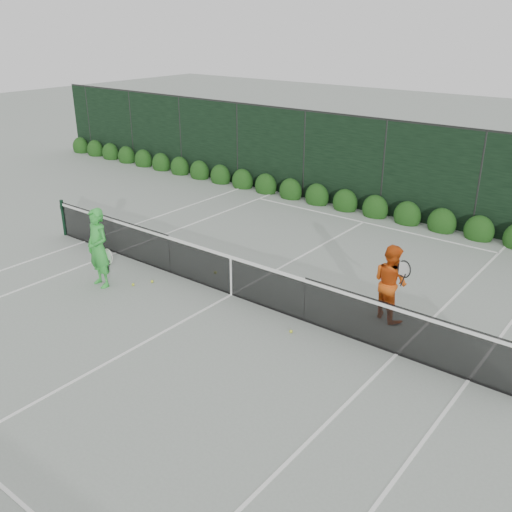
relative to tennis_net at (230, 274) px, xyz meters
The scene contains 8 objects.
ground 0.53m from the tennis_net, ahead, with size 80.00×80.00×0.00m, color gray.
tennis_net is the anchor object (origin of this frame).
player_woman 3.17m from the tennis_net, 151.47° to the right, with size 0.74×0.53×1.91m.
player_man 3.57m from the tennis_net, 20.24° to the left, with size 1.00×0.90×1.66m.
court_lines 0.53m from the tennis_net, ahead, with size 11.03×23.83×0.01m.
windscreen_fence 2.88m from the tennis_net, 89.49° to the right, with size 32.00×21.07×3.06m.
hedge_row 7.16m from the tennis_net, 89.80° to the left, with size 31.66×0.65×0.94m.
tennis_balls 1.00m from the tennis_net, 150.65° to the right, with size 4.30×1.79×0.07m.
Camera 1 is at (7.70, -8.96, 5.93)m, focal length 40.00 mm.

